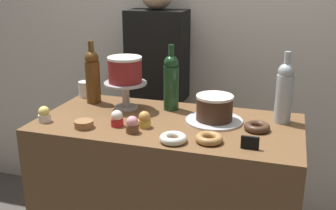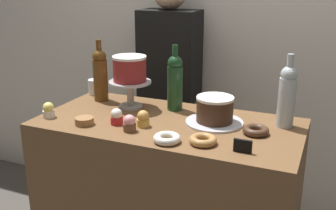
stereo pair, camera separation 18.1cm
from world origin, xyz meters
The scene contains 19 objects.
back_wall centered at (0.00, 0.87, 1.30)m, with size 6.00×0.05×2.60m.
cake_stand_pedestal centered at (-0.26, 0.12, 1.05)m, with size 0.21×0.21×0.14m.
white_layer_cake centered at (-0.26, 0.12, 1.16)m, with size 0.17×0.17×0.13m.
silver_serving_platter centered at (0.20, 0.06, 0.96)m, with size 0.26×0.26×0.01m.
chocolate_round_cake centered at (0.20, 0.06, 1.02)m, with size 0.17×0.17×0.12m.
wine_bottle_clear centered at (0.50, 0.15, 1.10)m, with size 0.08×0.08×0.33m.
wine_bottle_green centered at (-0.04, 0.17, 1.10)m, with size 0.08×0.08×0.33m.
wine_bottle_amber centered at (-0.46, 0.16, 1.10)m, with size 0.08×0.08×0.33m.
cupcake_caramel centered at (-0.08, -0.10, 0.99)m, with size 0.06×0.06×0.07m.
cupcake_lemon centered at (-0.54, -0.17, 0.99)m, with size 0.06×0.06×0.07m.
cupcake_vanilla centered at (-0.20, -0.12, 0.99)m, with size 0.06×0.06×0.07m.
cupcake_strawberry centered at (-0.11, -0.17, 0.99)m, with size 0.06×0.06×0.07m.
donut_sugar centered at (0.09, -0.22, 0.97)m, with size 0.11×0.11×0.03m.
donut_maple centered at (0.23, -0.18, 0.97)m, with size 0.11×0.11×0.03m.
donut_chocolate centered at (0.40, 0.01, 0.97)m, with size 0.11×0.11×0.03m.
cookie_stack centered at (-0.33, -0.18, 0.97)m, with size 0.08×0.08×0.03m.
price_sign_chalkboard centered at (0.39, -0.20, 0.98)m, with size 0.07×0.01×0.05m.
coffee_cup_ceramic centered at (-0.55, 0.25, 1.00)m, with size 0.08×0.08×0.09m.
barista_figure centered at (-0.28, 0.67, 0.84)m, with size 0.36×0.22×1.60m.
Camera 1 is at (0.51, -1.65, 1.60)m, focal length 42.73 mm.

